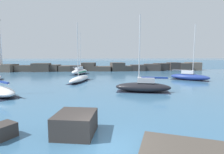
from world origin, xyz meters
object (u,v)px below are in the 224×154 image
(sailboat_moored_3, at_px, (143,86))
(sailboat_moored_2, at_px, (80,79))
(sailboat_moored_4, at_px, (189,76))
(sailboat_moored_5, at_px, (80,71))

(sailboat_moored_3, bearing_deg, sailboat_moored_2, 131.42)
(sailboat_moored_3, relative_size, sailboat_moored_4, 0.92)
(sailboat_moored_4, bearing_deg, sailboat_moored_3, -140.15)
(sailboat_moored_3, distance_m, sailboat_moored_4, 15.35)
(sailboat_moored_3, height_order, sailboat_moored_4, sailboat_moored_4)
(sailboat_moored_2, bearing_deg, sailboat_moored_3, -48.58)
(sailboat_moored_4, xyz_separation_m, sailboat_moored_5, (-21.55, 12.66, 0.05))
(sailboat_moored_4, bearing_deg, sailboat_moored_2, 179.71)
(sailboat_moored_2, height_order, sailboat_moored_5, sailboat_moored_5)
(sailboat_moored_2, height_order, sailboat_moored_3, sailboat_moored_2)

